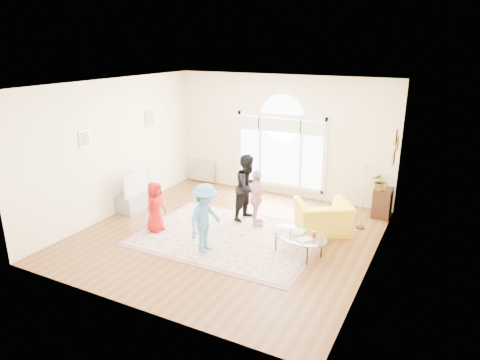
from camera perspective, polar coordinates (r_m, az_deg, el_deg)
The scene contains 17 objects.
ground at distance 9.33m, azimuth -1.71°, elevation -7.31°, with size 6.00×6.00×0.00m, color brown.
room_shell at distance 11.26m, azimuth 5.25°, elevation 5.50°, with size 6.00×6.00×6.00m.
area_rug at distance 9.23m, azimuth -1.53°, elevation -7.54°, with size 3.60×2.60×0.02m, color beige.
rug_border at distance 9.23m, azimuth -1.53°, elevation -7.56°, with size 3.80×2.80×0.01m, color #9B616D.
tv_console at distance 10.96m, azimuth -13.67°, elevation -2.71°, with size 0.45×1.00×0.42m, color gray.
television at distance 10.79m, azimuth -13.82°, elevation -0.25°, with size 0.17×1.00×0.57m.
coffee_table at distance 8.43m, azimuth 7.84°, elevation -7.36°, with size 1.41×1.13×0.54m.
armchair at distance 9.43m, azimuth 11.00°, elevation -4.97°, with size 1.11×0.97×0.72m, color yellow.
side_cabinet at distance 10.67m, azimuth 18.44°, elevation -2.91°, with size 0.40×0.50×0.70m, color black.
floor_lamp at distance 9.60m, azimuth 16.39°, elevation 0.87°, with size 0.25×0.25×1.51m.
plant_pedestal at distance 10.57m, azimuth 17.90°, elevation -3.06°, with size 0.20×0.20×0.70m, color white.
potted_plant at distance 10.39m, azimuth 18.20°, elevation -0.16°, with size 0.38×0.33×0.42m, color #33722D.
leaning_picture at distance 12.79m, azimuth -4.87°, elevation -0.25°, with size 0.80×0.05×0.62m, color tan.
child_red at distance 9.45m, azimuth -11.25°, elevation -3.52°, with size 0.55×0.36×1.12m, color #AE1612.
child_black at distance 9.82m, azimuth 1.08°, elevation -0.98°, with size 0.75×0.59×1.55m, color black.
child_pink at distance 9.51m, azimuth 2.22°, elevation -2.46°, with size 0.76×0.32×1.29m, color pink.
child_blue at distance 8.36m, azimuth -4.66°, elevation -5.09°, with size 0.90×0.52×1.40m, color #4F92CC.
Camera 1 is at (4.10, -7.38, 3.98)m, focal length 32.00 mm.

